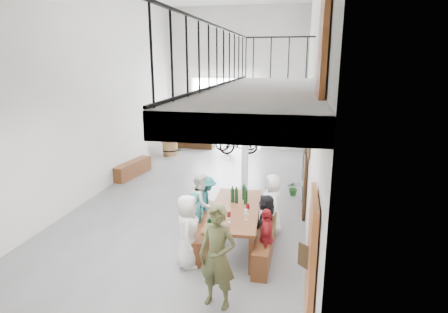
% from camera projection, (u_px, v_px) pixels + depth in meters
% --- Properties ---
extents(floor, '(12.00, 12.00, 0.00)m').
position_uv_depth(floor, '(197.00, 199.00, 9.72)').
color(floor, '#5E5E61').
rests_on(floor, ground).
extents(room_walls, '(12.00, 12.00, 12.00)m').
position_uv_depth(room_walls, '(194.00, 58.00, 8.82)').
color(room_walls, white).
rests_on(room_walls, ground).
extents(gateway_portal, '(2.80, 0.08, 2.80)m').
position_uv_depth(gateway_portal, '(226.00, 114.00, 15.08)').
color(gateway_portal, white).
rests_on(gateway_portal, ground).
extents(right_wall_decor, '(0.07, 8.28, 5.07)m').
position_uv_depth(right_wall_decor, '(308.00, 158.00, 6.99)').
color(right_wall_decor, '#AD5627').
rests_on(right_wall_decor, ground).
extents(balcony, '(1.52, 5.62, 4.00)m').
position_uv_depth(balcony, '(265.00, 98.00, 5.63)').
color(balcony, silver).
rests_on(balcony, ground).
extents(tasting_table, '(1.02, 2.23, 0.79)m').
position_uv_depth(tasting_table, '(235.00, 212.00, 7.09)').
color(tasting_table, brown).
rests_on(tasting_table, ground).
extents(bench_inner, '(0.63, 2.06, 0.47)m').
position_uv_depth(bench_inner, '(206.00, 230.00, 7.42)').
color(bench_inner, brown).
rests_on(bench_inner, ground).
extents(bench_wall, '(0.30, 2.11, 0.48)m').
position_uv_depth(bench_wall, '(266.00, 240.00, 7.01)').
color(bench_wall, brown).
rests_on(bench_wall, ground).
extents(tableware, '(0.57, 1.43, 0.35)m').
position_uv_depth(tableware, '(235.00, 203.00, 6.96)').
color(tableware, black).
rests_on(tableware, tasting_table).
extents(side_bench, '(0.61, 1.66, 0.46)m').
position_uv_depth(side_bench, '(132.00, 169.00, 11.60)').
color(side_bench, brown).
rests_on(side_bench, ground).
extents(oak_barrel, '(0.57, 0.57, 0.84)m').
position_uv_depth(oak_barrel, '(170.00, 144.00, 14.04)').
color(oak_barrel, olive).
rests_on(oak_barrel, ground).
extents(serving_counter, '(1.83, 0.58, 0.95)m').
position_uv_depth(serving_counter, '(192.00, 136.00, 15.29)').
color(serving_counter, '#33200E').
rests_on(serving_counter, ground).
extents(counter_bottles, '(1.57, 0.17, 0.28)m').
position_uv_depth(counter_bottles, '(192.00, 121.00, 15.16)').
color(counter_bottles, black).
rests_on(counter_bottles, serving_counter).
extents(guest_left_a, '(0.53, 0.70, 1.30)m').
position_uv_depth(guest_left_a, '(188.00, 231.00, 6.46)').
color(guest_left_a, white).
rests_on(guest_left_a, ground).
extents(guest_left_b, '(0.36, 0.45, 1.08)m').
position_uv_depth(guest_left_b, '(197.00, 219.00, 7.22)').
color(guest_left_b, teal).
rests_on(guest_left_b, ground).
extents(guest_left_c, '(0.51, 0.64, 1.29)m').
position_uv_depth(guest_left_c, '(202.00, 203.00, 7.72)').
color(guest_left_c, white).
rests_on(guest_left_c, ground).
extents(guest_left_d, '(0.55, 0.79, 1.12)m').
position_uv_depth(guest_left_d, '(207.00, 202.00, 8.04)').
color(guest_left_d, teal).
rests_on(guest_left_d, ground).
extents(guest_right_a, '(0.29, 0.64, 1.07)m').
position_uv_depth(guest_right_a, '(266.00, 238.00, 6.46)').
color(guest_right_a, maroon).
rests_on(guest_right_a, ground).
extents(guest_right_b, '(0.59, 1.04, 1.07)m').
position_uv_depth(guest_right_b, '(266.00, 221.00, 7.11)').
color(guest_right_b, black).
rests_on(guest_right_b, ground).
extents(guest_right_c, '(0.59, 0.72, 1.26)m').
position_uv_depth(guest_right_c, '(272.00, 204.00, 7.73)').
color(guest_right_c, white).
rests_on(guest_right_c, ground).
extents(host_standing, '(0.65, 0.51, 1.57)m').
position_uv_depth(host_standing, '(218.00, 257.00, 5.35)').
color(host_standing, '#4E522E').
rests_on(host_standing, ground).
extents(potted_plant, '(0.37, 0.32, 0.39)m').
position_uv_depth(potted_plant, '(294.00, 188.00, 9.97)').
color(potted_plant, '#1E4D1F').
rests_on(potted_plant, ground).
extents(bicycle_near, '(1.83, 1.16, 0.91)m').
position_uv_depth(bicycle_near, '(237.00, 139.00, 14.79)').
color(bicycle_near, black).
rests_on(bicycle_near, ground).
extents(bicycle_far, '(1.54, 0.79, 0.89)m').
position_uv_depth(bicycle_far, '(239.00, 143.00, 14.22)').
color(bicycle_far, black).
rests_on(bicycle_far, ground).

